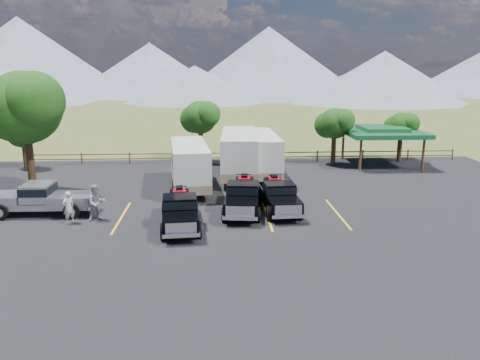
{
  "coord_description": "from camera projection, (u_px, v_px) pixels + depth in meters",
  "views": [
    {
      "loc": [
        -0.88,
        -20.68,
        8.16
      ],
      "look_at": [
        0.61,
        5.84,
        1.6
      ],
      "focal_mm": 35.0,
      "sensor_mm": 36.0,
      "label": 1
    }
  ],
  "objects": [
    {
      "name": "rig_right",
      "position": [
        278.0,
        195.0,
        26.73
      ],
      "size": [
        2.16,
        5.56,
        1.83
      ],
      "rotation": [
        0.0,
        0.0,
        0.05
      ],
      "color": "black",
      "rests_on": "asphalt_lot"
    },
    {
      "name": "pickup_silver",
      "position": [
        42.0,
        198.0,
        25.92
      ],
      "size": [
        5.92,
        2.13,
        1.77
      ],
      "rotation": [
        0.0,
        0.0,
        -1.58
      ],
      "color": "gray",
      "rests_on": "asphalt_lot"
    },
    {
      "name": "stall_lines",
      "position": [
        231.0,
        215.0,
        25.91
      ],
      "size": [
        12.12,
        5.5,
        0.01
      ],
      "color": "gold",
      "rests_on": "asphalt_lot"
    },
    {
      "name": "rig_left",
      "position": [
        180.0,
        209.0,
        24.04
      ],
      "size": [
        2.3,
        5.64,
        1.84
      ],
      "rotation": [
        0.0,
        0.0,
        0.08
      ],
      "color": "black",
      "rests_on": "asphalt_lot"
    },
    {
      "name": "tree_ne_a",
      "position": [
        334.0,
        124.0,
        38.19
      ],
      "size": [
        3.11,
        2.92,
        4.76
      ],
      "color": "black",
      "rests_on": "ground"
    },
    {
      "name": "tree_north",
      "position": [
        200.0,
        117.0,
        39.45
      ],
      "size": [
        3.46,
        3.24,
        5.25
      ],
      "color": "black",
      "rests_on": "ground"
    },
    {
      "name": "trailer_left",
      "position": [
        190.0,
        166.0,
        31.03
      ],
      "size": [
        3.03,
        8.85,
        3.06
      ],
      "rotation": [
        0.0,
        0.0,
        0.11
      ],
      "color": "silver",
      "rests_on": "asphalt_lot"
    },
    {
      "name": "mountain_range",
      "position": [
        187.0,
        66.0,
        122.46
      ],
      "size": [
        209.0,
        71.0,
        20.0
      ],
      "color": "slate",
      "rests_on": "ground"
    },
    {
      "name": "pavilion",
      "position": [
        382.0,
        132.0,
        38.56
      ],
      "size": [
        6.2,
        6.2,
        3.22
      ],
      "color": "brown",
      "rests_on": "ground"
    },
    {
      "name": "asphalt_lot",
      "position": [
        232.0,
        222.0,
        24.95
      ],
      "size": [
        44.0,
        34.0,
        0.04
      ],
      "primitive_type": "cube",
      "color": "black",
      "rests_on": "ground"
    },
    {
      "name": "trailer_center",
      "position": [
        239.0,
        155.0,
        34.01
      ],
      "size": [
        2.92,
        9.67,
        3.35
      ],
      "rotation": [
        0.0,
        0.0,
        -0.06
      ],
      "color": "silver",
      "rests_on": "asphalt_lot"
    },
    {
      "name": "rail_fence",
      "position": [
        248.0,
        156.0,
        39.94
      ],
      "size": [
        36.12,
        0.12,
        1.0
      ],
      "color": "brown",
      "rests_on": "ground"
    },
    {
      "name": "tree_ne_b",
      "position": [
        401.0,
        126.0,
        39.57
      ],
      "size": [
        2.77,
        2.59,
        4.27
      ],
      "color": "black",
      "rests_on": "ground"
    },
    {
      "name": "tree_nw_small",
      "position": [
        23.0,
        135.0,
        36.99
      ],
      "size": [
        2.59,
        2.43,
        3.85
      ],
      "color": "black",
      "rests_on": "ground"
    },
    {
      "name": "ground",
      "position": [
        234.0,
        243.0,
        22.05
      ],
      "size": [
        320.0,
        320.0,
        0.0
      ],
      "primitive_type": "plane",
      "color": "#495825",
      "rests_on": "ground"
    },
    {
      "name": "rig_center",
      "position": [
        243.0,
        195.0,
        26.51
      ],
      "size": [
        2.51,
        5.87,
        1.9
      ],
      "rotation": [
        0.0,
        0.0,
        -0.11
      ],
      "color": "black",
      "rests_on": "asphalt_lot"
    },
    {
      "name": "tree_big_nw",
      "position": [
        24.0,
        108.0,
        28.77
      ],
      "size": [
        5.54,
        5.18,
        7.84
      ],
      "color": "black",
      "rests_on": "ground"
    },
    {
      "name": "person_a",
      "position": [
        68.0,
        207.0,
        24.44
      ],
      "size": [
        0.74,
        0.74,
        1.74
      ],
      "primitive_type": "imported",
      "rotation": [
        0.0,
        0.0,
        3.91
      ],
      "color": "#BABABA",
      "rests_on": "asphalt_lot"
    },
    {
      "name": "trailer_right",
      "position": [
        260.0,
        155.0,
        34.38
      ],
      "size": [
        2.6,
        9.25,
        3.21
      ],
      "rotation": [
        0.0,
        0.0,
        0.03
      ],
      "color": "silver",
      "rests_on": "asphalt_lot"
    },
    {
      "name": "person_b",
      "position": [
        96.0,
        203.0,
        24.89
      ],
      "size": [
        1.19,
        1.09,
        1.96
      ],
      "primitive_type": "imported",
      "rotation": [
        0.0,
        0.0,
        0.47
      ],
      "color": "gray",
      "rests_on": "asphalt_lot"
    }
  ]
}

